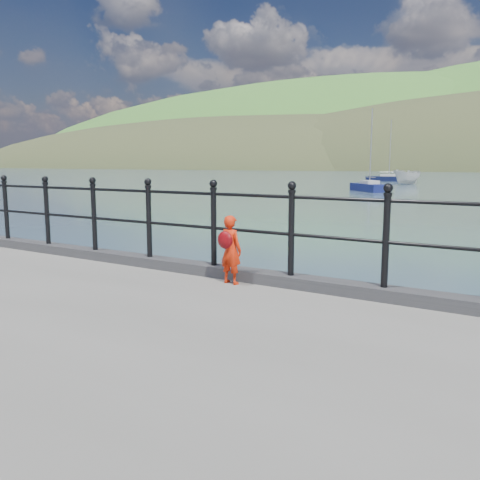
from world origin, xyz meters
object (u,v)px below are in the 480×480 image
Objects in this scene: launch_white at (407,177)px; sailboat_port at (369,188)px; sailboat_left at (389,179)px; railing at (251,220)px; child at (230,249)px.

launch_white is 16.57m from sailboat_port.
sailboat_left reaches higher than sailboat_port.
sailboat_port reaches higher than railing.
child is 58.35m from launch_white.
launch_white is at bearing -70.65° from child.
railing is 3.83× the size of launch_white.
railing is 2.37× the size of sailboat_port.
sailboat_port is at bearing 105.94° from railing.
railing is 20.06× the size of child.
sailboat_left reaches higher than railing.
railing reaches higher than child.
child is 0.10× the size of sailboat_left.
sailboat_left is at bearing -68.30° from child.
launch_white is at bearing 139.78° from sailboat_port.
sailboat_port is at bearing -67.07° from child.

